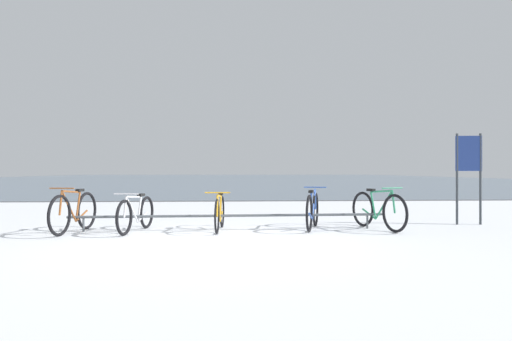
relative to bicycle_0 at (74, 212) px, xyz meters
name	(u,v)px	position (x,y,z in m)	size (l,w,h in m)	color
ground	(228,180)	(2.58, 52.45, -0.42)	(80.00, 132.00, 0.08)	white
bike_rack	(230,216)	(2.89, 0.17, -0.11)	(6.07, 0.29, 0.31)	#4C5156
bicycle_0	(74,212)	(0.00, 0.00, 0.00)	(0.48, 1.68, 0.85)	black
bicycle_1	(136,214)	(1.13, 0.04, -0.04)	(0.51, 1.65, 0.75)	black
bicycle_2	(220,213)	(2.70, 0.11, -0.03)	(0.46, 1.60, 0.76)	black
bicycle_3	(313,210)	(4.52, 0.26, -0.01)	(0.62, 1.59, 0.82)	black
bicycle_4	(378,210)	(5.79, 0.13, -0.01)	(0.66, 1.65, 0.83)	black
info_sign	(469,163)	(7.98, 0.81, 0.93)	(0.55, 0.09, 1.94)	#33383D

